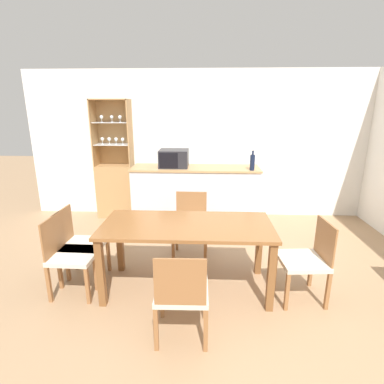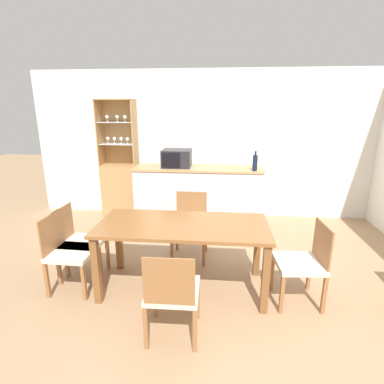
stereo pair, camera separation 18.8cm
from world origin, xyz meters
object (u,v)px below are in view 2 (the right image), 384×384
(dining_table, at_px, (183,233))
(wine_bottle, at_px, (255,163))
(display_cabinet, at_px, (121,181))
(dining_chair_side_left_far, at_px, (79,242))
(dining_chair_head_near, at_px, (172,292))
(dining_chair_side_right_near, at_px, (303,262))
(dining_chair_side_left_near, at_px, (69,251))
(dining_chair_head_far, at_px, (190,225))
(microwave, at_px, (177,158))

(dining_table, relative_size, wine_bottle, 6.03)
(display_cabinet, height_order, dining_chair_side_left_far, display_cabinet)
(dining_chair_side_left_far, relative_size, dining_chair_head_near, 1.00)
(dining_chair_head_near, relative_size, dining_chair_side_right_near, 1.00)
(dining_chair_side_left_near, xyz_separation_m, dining_chair_side_right_near, (2.46, 0.00, 0.00))
(dining_chair_head_far, bearing_deg, wine_bottle, -137.06)
(dining_chair_head_near, bearing_deg, wine_bottle, 67.57)
(dining_chair_side_left_near, distance_m, microwave, 2.20)
(display_cabinet, xyz_separation_m, dining_table, (1.42, -2.24, 0.03))
(wine_bottle, bearing_deg, dining_chair_side_left_far, -146.32)
(dining_chair_side_left_near, xyz_separation_m, microwave, (0.92, 1.86, 0.71))
(dining_table, height_order, dining_chair_side_left_near, dining_chair_side_left_near)
(dining_chair_side_left_far, relative_size, microwave, 1.90)
(dining_chair_head_near, bearing_deg, dining_chair_side_left_near, 152.15)
(dining_chair_side_left_near, relative_size, dining_chair_head_near, 1.00)
(dining_table, bearing_deg, dining_chair_side_left_near, -174.45)
(dining_chair_side_left_far, distance_m, dining_chair_side_right_near, 2.47)
(wine_bottle, bearing_deg, dining_chair_head_near, -111.29)
(dining_chair_side_left_near, xyz_separation_m, dining_chair_head_near, (1.23, -0.62, 0.00))
(display_cabinet, bearing_deg, microwave, -24.02)
(dining_chair_side_right_near, relative_size, dining_chair_head_far, 1.00)
(display_cabinet, bearing_deg, dining_chair_head_near, -64.47)
(display_cabinet, distance_m, dining_chair_side_left_far, 2.13)
(dining_table, xyz_separation_m, dining_chair_side_right_near, (1.23, -0.12, -0.22))
(dining_chair_head_near, height_order, dining_chair_head_far, same)
(dining_chair_side_left_far, height_order, microwave, microwave)
(dining_chair_head_far, relative_size, microwave, 1.90)
(dining_chair_side_right_near, bearing_deg, wine_bottle, 7.44)
(dining_chair_side_right_near, relative_size, wine_bottle, 2.87)
(dining_chair_side_left_far, bearing_deg, dining_table, 86.06)
(dining_chair_head_near, bearing_deg, display_cabinet, 114.39)
(display_cabinet, bearing_deg, wine_bottle, -17.02)
(display_cabinet, xyz_separation_m, dining_chair_head_near, (1.42, -2.97, -0.19))
(dining_table, height_order, microwave, microwave)
(dining_chair_side_left_near, distance_m, dining_chair_head_near, 1.38)
(display_cabinet, bearing_deg, dining_chair_side_left_near, -85.37)
(wine_bottle, bearing_deg, display_cabinet, 162.98)
(microwave, relative_size, wine_bottle, 1.51)
(dining_table, height_order, dining_chair_head_near, dining_chair_head_near)
(display_cabinet, relative_size, dining_chair_side_right_near, 2.43)
(dining_chair_head_near, bearing_deg, dining_table, 88.93)
(display_cabinet, relative_size, dining_chair_head_far, 2.43)
(display_cabinet, distance_m, dining_chair_head_far, 2.07)
(dining_chair_head_near, distance_m, wine_bottle, 2.53)
(dining_chair_side_left_far, xyz_separation_m, dining_chair_head_far, (1.23, 0.62, 0.00))
(dining_chair_side_right_near, bearing_deg, display_cabinet, 44.05)
(display_cabinet, distance_m, microwave, 1.32)
(dining_chair_side_left_near, relative_size, dining_chair_side_left_far, 1.00)
(dining_chair_side_left_far, distance_m, dining_chair_head_far, 1.38)
(dining_chair_head_near, xyz_separation_m, dining_chair_side_right_near, (1.23, 0.62, 0.00))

